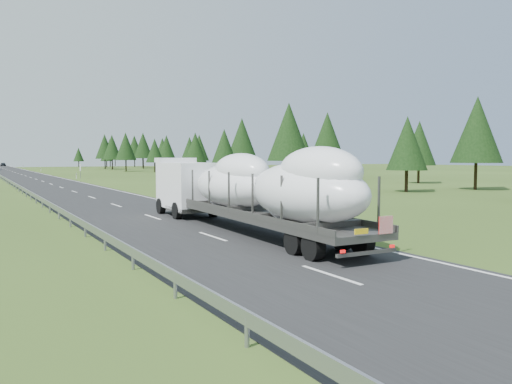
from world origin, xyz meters
TOP-DOWN VIEW (x-y plane):
  - ground at (0.00, 0.00)m, footprint 400.00×400.00m
  - road_surface at (0.00, 100.00)m, footprint 10.00×400.00m
  - marker_posts at (6.50, 155.00)m, footprint 0.13×350.08m
  - highway_sign at (7.20, 80.00)m, footprint 0.08×0.90m
  - tree_line_right at (38.85, 94.16)m, footprint 26.63×246.74m
  - boat_truck at (2.25, 9.71)m, footprint 3.44×20.35m
  - distant_car_dark at (2.89, 228.02)m, footprint 2.13×4.66m

SIDE VIEW (x-z plane):
  - ground at x=0.00m, z-range 0.00..0.00m
  - road_surface at x=0.00m, z-range 0.00..0.02m
  - marker_posts at x=6.50m, z-range 0.04..1.04m
  - distant_car_dark at x=2.89m, z-range 0.00..1.55m
  - highway_sign at x=7.20m, z-range 0.51..3.11m
  - boat_truck at x=2.25m, z-range 0.18..4.43m
  - tree_line_right at x=38.85m, z-range 0.64..13.07m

